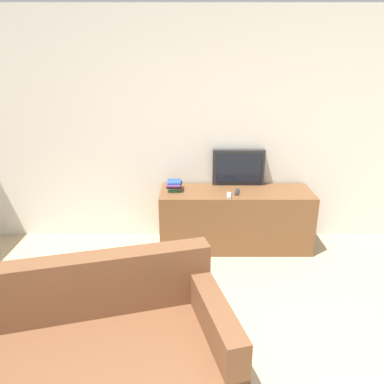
# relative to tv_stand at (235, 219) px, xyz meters

# --- Properties ---
(wall_back) EXTENTS (9.00, 0.06, 2.60)m
(wall_back) POSITION_rel_tv_stand_xyz_m (-0.39, 0.32, 0.96)
(wall_back) COLOR silver
(wall_back) RESTS_ON ground_plane
(tv_stand) EXTENTS (1.69, 0.55, 0.68)m
(tv_stand) POSITION_rel_tv_stand_xyz_m (0.00, 0.00, 0.00)
(tv_stand) COLOR brown
(tv_stand) RESTS_ON ground_plane
(television) EXTENTS (0.59, 0.09, 0.41)m
(television) POSITION_rel_tv_stand_xyz_m (0.04, 0.23, 0.54)
(television) COLOR black
(television) RESTS_ON tv_stand
(couch) EXTENTS (2.19, 1.37, 0.88)m
(couch) POSITION_rel_tv_stand_xyz_m (-1.28, -2.17, -0.04)
(couch) COLOR brown
(couch) RESTS_ON ground_plane
(book_stack) EXTENTS (0.17, 0.24, 0.11)m
(book_stack) POSITION_rel_tv_stand_xyz_m (-0.69, 0.04, 0.40)
(book_stack) COLOR #2D753D
(book_stack) RESTS_ON tv_stand
(remote_on_stand) EXTENTS (0.07, 0.17, 0.02)m
(remote_on_stand) POSITION_rel_tv_stand_xyz_m (0.00, -0.07, 0.35)
(remote_on_stand) COLOR #2D2D2D
(remote_on_stand) RESTS_ON tv_stand
(remote_secondary) EXTENTS (0.06, 0.15, 0.02)m
(remote_secondary) POSITION_rel_tv_stand_xyz_m (-0.10, -0.17, 0.35)
(remote_secondary) COLOR #B7B7B7
(remote_secondary) RESTS_ON tv_stand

